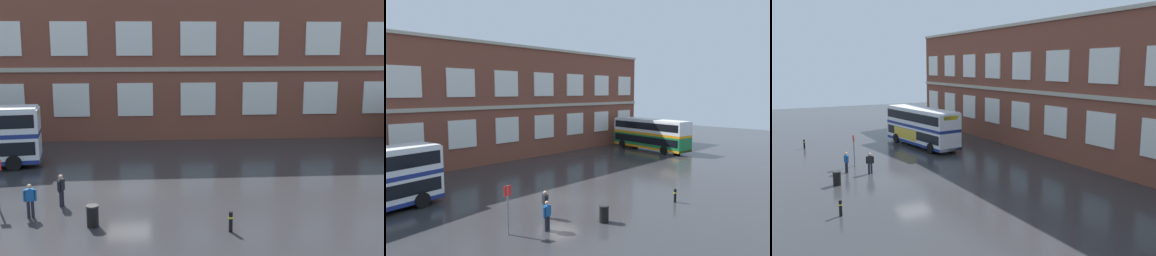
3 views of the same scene
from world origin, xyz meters
TOP-DOWN VIEW (x-y plane):
  - ground_plane at (0.00, 2.00)m, footprint 120.00×120.00m
  - brick_terminal_building at (-0.02, 17.98)m, footprint 57.92×8.19m
  - double_decker_middle at (22.99, 7.11)m, footprint 4.04×11.25m
  - waiting_passenger at (-4.54, -3.94)m, footprint 0.64×0.30m
  - second_passenger at (-3.32, -2.36)m, footprint 0.33×0.64m
  - bus_stand_flag at (-6.36, -2.86)m, footprint 0.44×0.10m
  - station_litter_bin at (-1.36, -5.37)m, footprint 0.60×0.60m
  - safety_bollard_west at (4.97, -6.49)m, footprint 0.19×0.19m

SIDE VIEW (x-z plane):
  - ground_plane at x=0.00m, z-range 0.00..0.00m
  - safety_bollard_west at x=4.97m, z-range 0.02..0.97m
  - station_litter_bin at x=-1.36m, z-range 0.01..1.04m
  - waiting_passenger at x=-4.54m, z-range 0.08..1.78m
  - second_passenger at x=-3.32m, z-range 0.08..1.78m
  - bus_stand_flag at x=-6.36m, z-range 0.29..2.99m
  - double_decker_middle at x=22.99m, z-range 0.11..4.18m
  - brick_terminal_building at x=-0.02m, z-range -0.15..12.70m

